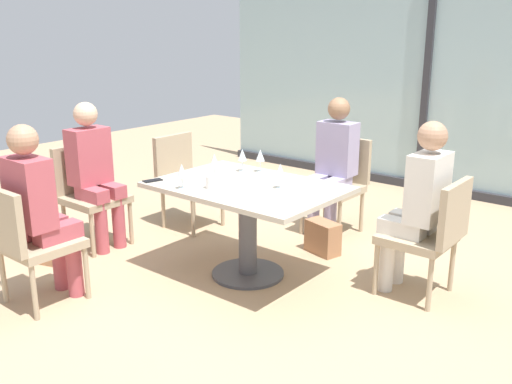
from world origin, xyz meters
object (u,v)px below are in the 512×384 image
at_px(person_far_right, 418,200).
at_px(wine_glass_0, 182,171).
at_px(dining_table_main, 248,206).
at_px(person_side_end, 94,169).
at_px(handbag_1, 323,237).
at_px(chair_near_window, 339,179).
at_px(wine_glass_3, 260,156).
at_px(chair_side_end, 88,189).
at_px(cell_phone_on_table, 153,180).
at_px(chair_far_right, 431,231).
at_px(wine_glass_1, 242,155).
at_px(handbag_0, 48,246).
at_px(person_front_left, 39,205).
at_px(person_near_window, 333,160).
at_px(wine_glass_2, 280,171).
at_px(chair_front_left, 27,238).
at_px(chair_far_left, 185,175).
at_px(wine_glass_4, 214,161).
at_px(coffee_cup, 211,182).

xyz_separation_m(person_far_right, wine_glass_0, (-1.41, -0.91, 0.16)).
height_order(dining_table_main, person_side_end, person_side_end).
bearing_deg(wine_glass_0, handbag_1, 66.03).
relative_size(chair_near_window, person_far_right, 0.69).
height_order(dining_table_main, handbag_1, dining_table_main).
relative_size(chair_near_window, wine_glass_3, 4.70).
relative_size(dining_table_main, chair_side_end, 1.59).
distance_m(chair_side_end, person_far_right, 2.79).
height_order(chair_side_end, wine_glass_0, wine_glass_0).
bearing_deg(cell_phone_on_table, chair_far_right, 40.91).
distance_m(wine_glass_1, handbag_0, 1.75).
relative_size(dining_table_main, person_front_left, 1.09).
relative_size(dining_table_main, chair_near_window, 1.59).
xyz_separation_m(chair_far_right, wine_glass_0, (-1.52, -0.91, 0.37)).
distance_m(chair_side_end, wine_glass_0, 1.28).
distance_m(person_near_window, wine_glass_2, 1.18).
height_order(chair_side_end, person_side_end, person_side_end).
bearing_deg(person_far_right, wine_glass_2, -152.51).
bearing_deg(wine_glass_3, person_near_window, 78.46).
bearing_deg(dining_table_main, chair_front_left, -121.99).
distance_m(chair_front_left, person_far_right, 2.68).
bearing_deg(wine_glass_2, person_side_end, -165.78).
bearing_deg(handbag_0, wine_glass_3, 25.78).
bearing_deg(handbag_1, wine_glass_0, -98.99).
xyz_separation_m(chair_far_left, person_side_end, (-0.19, -0.87, 0.20)).
distance_m(chair_far_right, handbag_0, 3.00).
bearing_deg(chair_far_left, chair_front_left, -77.79).
xyz_separation_m(dining_table_main, chair_far_left, (-1.22, 0.52, -0.07)).
bearing_deg(wine_glass_2, chair_near_window, 101.22).
relative_size(dining_table_main, chair_front_left, 1.59).
xyz_separation_m(wine_glass_1, wine_glass_3, (0.12, 0.08, 0.00)).
bearing_deg(wine_glass_3, chair_front_left, -111.14).
distance_m(person_side_end, person_front_left, 1.04).
height_order(chair_far_right, person_side_end, person_side_end).
relative_size(chair_front_left, wine_glass_4, 4.70).
distance_m(dining_table_main, coffee_cup, 0.35).
bearing_deg(wine_glass_4, person_front_left, -111.76).
distance_m(chair_far_right, person_far_right, 0.23).
relative_size(chair_front_left, cell_phone_on_table, 6.04).
bearing_deg(wine_glass_3, handbag_1, 45.14).
height_order(chair_front_left, person_near_window, person_near_window).
bearing_deg(handbag_1, chair_far_right, 2.65).
distance_m(person_near_window, handbag_1, 0.76).
bearing_deg(cell_phone_on_table, wine_glass_3, 73.50).
distance_m(chair_front_left, person_front_left, 0.23).
bearing_deg(coffee_cup, wine_glass_3, 92.66).
bearing_deg(chair_far_left, handbag_1, 8.85).
relative_size(person_side_end, wine_glass_2, 6.81).
bearing_deg(handbag_0, wine_glass_0, 3.83).
distance_m(wine_glass_3, handbag_0, 1.88).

